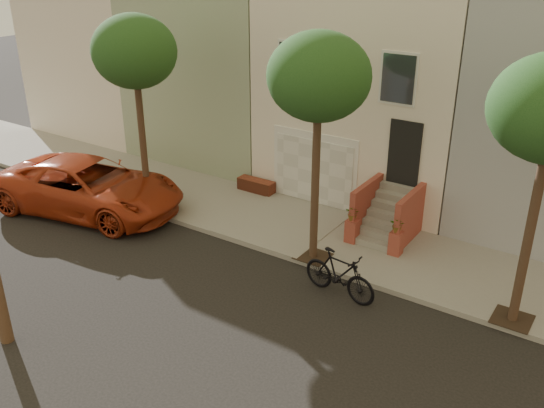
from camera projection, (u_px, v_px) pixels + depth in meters
The scene contains 7 objects.
ground at pixel (198, 315), 14.44m from camera, with size 90.00×90.00×0.00m, color black.
sidewalk at pixel (309, 231), 18.47m from camera, with size 40.00×3.70×0.15m, color gray.
house_row at pixel (392, 83), 21.42m from camera, with size 33.10×11.70×7.00m.
tree_left at pixel (134, 53), 18.03m from camera, with size 2.70×2.57×6.30m.
tree_mid at pixel (319, 78), 14.73m from camera, with size 2.70×2.57×6.30m.
pickup_truck at pixel (88, 187), 19.62m from camera, with size 2.99×6.48×1.80m, color #A83517.
motorcycle at pixel (339, 274), 14.98m from camera, with size 0.60×2.12×1.27m, color black.
Camera 1 is at (8.22, -8.99, 8.44)m, focal length 38.83 mm.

